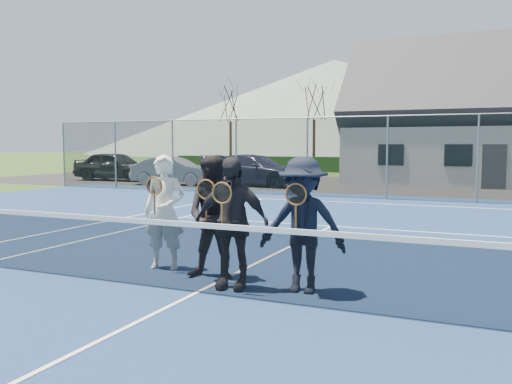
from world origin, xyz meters
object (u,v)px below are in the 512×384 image
tennis_net (197,254)px  player_c (231,223)px  car_a (116,166)px  car_b (174,171)px  clubhouse (508,104)px  player_d (303,225)px  car_c (255,170)px  player_b (215,217)px  player_a (165,212)px

tennis_net → player_c: (0.30, 0.41, 0.38)m
car_a → car_b: car_a is taller
clubhouse → player_d: 23.74m
car_c → clubhouse: size_ratio=0.33×
clubhouse → car_c: bearing=-149.5°
car_a → player_b: bearing=-141.6°
clubhouse → player_b: size_ratio=8.67×
car_b → player_b: bearing=-152.8°
car_b → player_a: player_a is taller
player_b → player_a: bearing=167.0°
player_b → clubhouse: bearing=79.8°
car_c → player_b: 18.06m
car_a → player_b: (15.44, -17.23, 0.12)m
clubhouse → player_b: clubhouse is taller
player_b → player_d: 1.42m
car_a → player_d: 24.23m
car_b → car_c: (3.93, 0.97, 0.06)m
car_c → player_c: bearing=-150.1°
player_c → player_b: bearing=139.1°
car_c → tennis_net: size_ratio=0.44×
car_c → player_d: bearing=-147.2°
car_a → player_c: player_c is taller
tennis_net → player_a: bearing=138.5°
player_b → player_d: same height
car_a → car_b: size_ratio=1.13×
tennis_net → clubhouse: (4.00, 24.00, 3.45)m
player_a → clubhouse: bearing=77.3°
tennis_net → player_a: player_a is taller
car_a → car_c: bearing=-96.9°
clubhouse → player_b: (-4.15, -23.19, -3.07)m
clubhouse → player_a: size_ratio=8.67×
car_b → player_a: bearing=-155.0°
clubhouse → player_b: 23.76m
car_a → player_b: size_ratio=2.62×
player_c → player_d: same height
car_a → tennis_net: 23.85m
car_a → clubhouse: 20.72m
car_c → player_d: (8.22, -16.92, 0.17)m
car_c → clubhouse: 13.14m
player_b → player_c: size_ratio=1.00×
player_a → player_d: bearing=-10.0°
clubhouse → player_d: bearing=-96.7°
player_a → player_b: size_ratio=1.00×
car_c → tennis_net: bearing=-151.4°
car_c → player_c: 18.60m
clubhouse → player_a: 23.73m
car_b → tennis_net: (10.90, -16.57, -0.15)m
tennis_net → player_b: bearing=100.7°
tennis_net → player_d: bearing=26.2°
car_b → clubhouse: size_ratio=0.27×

